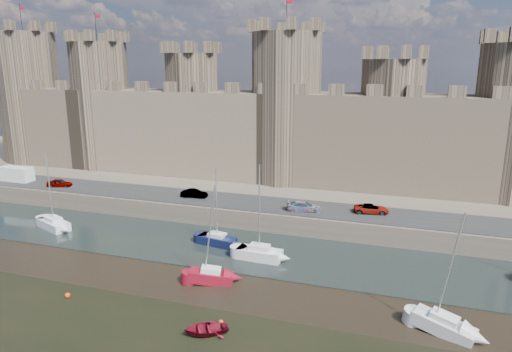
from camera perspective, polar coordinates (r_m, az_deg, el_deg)
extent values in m
cube|color=black|center=(54.31, -5.07, -8.75)|extent=(160.00, 12.00, 0.08)
cube|color=#4C443A|center=(86.66, 4.24, 0.74)|extent=(160.00, 60.00, 2.50)
cube|color=black|center=(62.22, -1.52, -3.26)|extent=(160.00, 7.00, 0.10)
cube|color=#42382B|center=(73.69, 2.10, 4.98)|extent=(100.00, 9.00, 14.00)
cylinder|color=#42382B|center=(97.79, -26.38, 8.71)|extent=(11.00, 11.00, 24.00)
cylinder|color=black|center=(97.92, -27.32, 17.16)|extent=(0.10, 0.10, 5.00)
cube|color=#A41527|center=(97.74, -27.23, 18.24)|extent=(1.00, 0.03, 0.60)
cylinder|color=#42382B|center=(87.51, -18.68, 8.31)|extent=(10.00, 10.00, 22.00)
cylinder|color=black|center=(87.41, -19.39, 17.14)|extent=(0.10, 0.10, 5.00)
cube|color=#A41527|center=(87.26, -19.21, 18.35)|extent=(1.00, 0.03, 0.60)
cylinder|color=#42382B|center=(78.27, -7.87, 7.60)|extent=(9.00, 9.00, 20.00)
cylinder|color=#42382B|center=(72.61, 3.67, 8.41)|extent=(11.00, 11.00, 23.00)
cylinder|color=black|center=(72.63, 3.85, 19.47)|extent=(0.10, 0.10, 5.00)
cube|color=#A41527|center=(72.71, 4.28, 20.88)|extent=(1.00, 0.03, 0.60)
cylinder|color=#42382B|center=(70.60, 16.39, 6.09)|extent=(9.00, 9.00, 19.00)
cylinder|color=#42382B|center=(71.83, 29.34, 5.81)|extent=(10.00, 10.00, 21.00)
imported|color=gray|center=(75.90, -23.36, -0.82)|extent=(3.94, 2.52, 1.25)
imported|color=gray|center=(64.68, -7.75, -2.20)|extent=(3.84, 1.65, 1.23)
imported|color=gray|center=(58.67, 5.99, -3.82)|extent=(4.59, 2.53, 1.26)
imported|color=gray|center=(59.31, 14.22, -4.01)|extent=(4.60, 2.67, 1.21)
cube|color=silver|center=(82.44, -27.76, 0.20)|extent=(5.38, 2.16, 2.35)
cube|color=silver|center=(64.94, -23.97, -5.55)|extent=(5.64, 3.89, 1.07)
cube|color=silver|center=(64.70, -24.03, -4.90)|extent=(2.71, 2.21, 0.49)
cylinder|color=silver|center=(63.58, -24.40, -1.36)|extent=(0.14, 0.14, 8.76)
cube|color=black|center=(54.48, -4.87, -8.06)|extent=(4.82, 2.49, 1.00)
cube|color=silver|center=(54.21, -4.89, -7.34)|extent=(2.21, 1.56, 0.46)
cylinder|color=silver|center=(52.93, -4.98, -3.43)|extent=(0.14, 0.14, 8.20)
cube|color=silver|center=(50.46, 0.42, -9.75)|extent=(4.99, 2.11, 1.15)
cube|color=silver|center=(50.13, 0.42, -8.87)|extent=(2.24, 1.43, 0.52)
cylinder|color=silver|center=(48.58, 0.43, -4.02)|extent=(0.14, 0.14, 9.44)
cube|color=maroon|center=(45.92, -5.63, -12.48)|extent=(4.58, 2.89, 1.09)
cube|color=silver|center=(45.57, -5.65, -11.59)|extent=(2.16, 1.69, 0.49)
cylinder|color=silver|center=(43.93, -5.78, -6.63)|extent=(0.14, 0.14, 8.91)
cube|color=silver|center=(40.99, 22.40, -17.00)|extent=(5.07, 3.36, 1.11)
cube|color=silver|center=(40.59, 22.50, -16.01)|extent=(2.41, 1.93, 0.50)
cylinder|color=silver|center=(38.72, 23.10, -10.47)|extent=(0.14, 0.14, 9.08)
imported|color=maroon|center=(38.32, -6.28, -18.58)|extent=(4.36, 4.13, 0.74)
sphere|color=#E3450A|center=(46.47, -22.50, -13.62)|extent=(0.50, 0.50, 0.50)
sphere|color=#FE4B0B|center=(39.47, -4.40, -17.75)|extent=(0.41, 0.41, 0.41)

